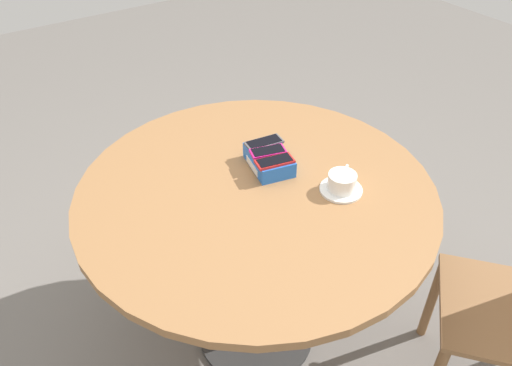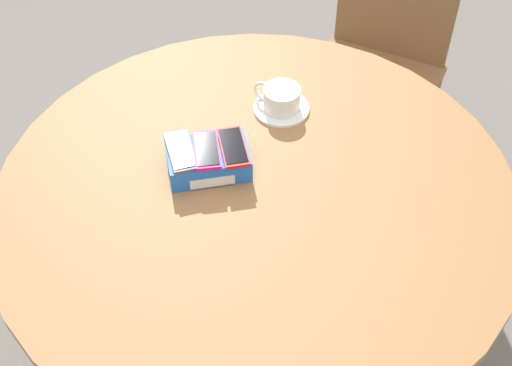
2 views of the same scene
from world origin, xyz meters
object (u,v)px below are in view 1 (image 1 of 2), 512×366
Objects in this scene: phone_gray at (264,142)px; phone_magenta at (268,151)px; phone_box at (269,160)px; coffee_cup at (342,181)px; round_table at (256,214)px; saucer at (341,190)px; phone_red at (275,161)px.

phone_gray is 1.05× the size of phone_magenta.
coffee_cup reaches higher than phone_box.
round_table is 9.07× the size of phone_magenta.
round_table is 0.21m from phone_magenta.
coffee_cup is (-0.00, 0.00, 0.03)m from saucer.
phone_gray is 0.11m from phone_red.
phone_red is 1.19× the size of coffee_cup.
phone_magenta is 0.27m from saucer.
phone_magenta is 1.14× the size of coffee_cup.
phone_red reaches higher than round_table.
coffee_cup is at bearing 27.06° from phone_magenta.
phone_box is 0.07m from phone_gray.
round_table is 10.37× the size of coffee_cup.
round_table is at bearing -126.93° from saucer.
phone_gray is 0.31m from coffee_cup.
phone_gray is 0.98× the size of saucer.
round_table is 0.25m from phone_gray.
phone_box is at bearing 45.08° from phone_magenta.
phone_gray is at bearing 161.70° from phone_box.
round_table is 8.73× the size of phone_red.
phone_box is at bearing -153.83° from saucer.
saucer is (0.29, 0.10, -0.06)m from phone_gray.
coffee_cup is (0.23, 0.12, 0.01)m from phone_box.
phone_box is 0.07m from phone_red.
phone_gray is at bearing 136.85° from round_table.
phone_red reaches higher than phone_box.
phone_gray reaches higher than saucer.
phone_magenta is 0.94× the size of saucer.
phone_red is at bearing -13.25° from phone_magenta.
round_table is 0.19m from phone_red.
phone_red is at bearing -143.94° from saucer.
phone_box is at bearing -153.19° from coffee_cup.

